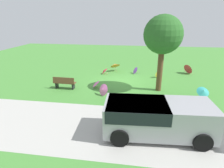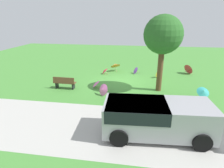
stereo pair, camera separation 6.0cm
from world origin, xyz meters
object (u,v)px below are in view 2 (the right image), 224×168
object	(u,v)px
park_bench	(64,83)
parasol_purple_1	(135,70)
van_dark	(154,116)
shade_tree	(163,35)
parasol_red_0	(104,71)
parasol_pink_0	(103,90)
parasol_red_1	(189,69)
parasol_yellow_0	(158,73)
parasol_teal_0	(203,92)
parasol_pink_1	(96,83)
parasol_orange_0	(115,65)

from	to	relation	value
park_bench	parasol_purple_1	world-z (taller)	park_bench
van_dark	parasol_purple_1	xyz separation A→B (m)	(1.12, -9.38, -0.59)
shade_tree	park_bench	bearing A→B (deg)	6.14
shade_tree	parasol_red_0	world-z (taller)	shade_tree
parasol_pink_0	parasol_red_1	size ratio (longest dim) A/B	0.85
parasol_yellow_0	parasol_purple_1	size ratio (longest dim) A/B	1.07
park_bench	parasol_purple_1	bearing A→B (deg)	-136.71
van_dark	shade_tree	size ratio (longest dim) A/B	0.91
parasol_red_0	parasol_purple_1	xyz separation A→B (m)	(-2.76, -0.55, -0.00)
parasol_yellow_0	parasol_purple_1	bearing A→B (deg)	-22.99
parasol_teal_0	parasol_pink_1	xyz separation A→B (m)	(7.22, -0.84, -0.15)
park_bench	shade_tree	bearing A→B (deg)	-173.86
parasol_pink_1	parasol_purple_1	bearing A→B (deg)	-123.35
parasol_orange_0	parasol_red_0	bearing A→B (deg)	53.90
parasol_pink_1	parasol_purple_1	world-z (taller)	parasol_purple_1
parasol_teal_0	parasol_purple_1	bearing A→B (deg)	-47.99
parasol_yellow_0	parasol_pink_0	size ratio (longest dim) A/B	0.92
parasol_teal_0	parasol_red_1	world-z (taller)	parasol_red_1
parasol_teal_0	parasol_pink_1	distance (m)	7.27
parasol_red_0	park_bench	bearing A→B (deg)	62.15
van_dark	shade_tree	xyz separation A→B (m)	(-0.68, -5.47, 2.90)
parasol_yellow_0	parasol_purple_1	xyz separation A→B (m)	(2.03, -0.86, -0.08)
parasol_red_0	parasol_yellow_0	distance (m)	4.80
van_dark	parasol_red_0	bearing A→B (deg)	-66.26
parasol_pink_1	parasol_red_1	world-z (taller)	parasol_red_1
van_dark	parasol_pink_1	size ratio (longest dim) A/B	6.48
parasol_red_0	parasol_pink_0	world-z (taller)	parasol_pink_0
van_dark	parasol_pink_1	bearing A→B (deg)	-53.62
parasol_red_0	parasol_pink_1	bearing A→B (deg)	90.47
parasol_teal_0	parasol_yellow_0	world-z (taller)	parasol_teal_0
van_dark	parasol_yellow_0	bearing A→B (deg)	-96.05
parasol_teal_0	parasol_purple_1	xyz separation A→B (m)	(4.49, -4.99, -0.18)
parasol_pink_0	shade_tree	bearing A→B (deg)	-158.13
parasol_yellow_0	parasol_pink_0	xyz separation A→B (m)	(3.98, 4.56, 0.01)
parasol_orange_0	parasol_teal_0	bearing A→B (deg)	139.02
parasol_red_0	parasol_red_1	distance (m)	7.76
van_dark	parasol_purple_1	world-z (taller)	van_dark
parasol_red_0	parasol_purple_1	bearing A→B (deg)	-168.74
park_bench	parasol_red_0	size ratio (longest dim) A/B	2.11
parasol_teal_0	parasol_yellow_0	bearing A→B (deg)	-59.15
parasol_teal_0	park_bench	bearing A→B (deg)	-2.15
parasol_pink_0	parasol_red_1	world-z (taller)	parasol_red_1
park_bench	parasol_pink_1	distance (m)	2.24
park_bench	parasol_yellow_0	size ratio (longest dim) A/B	1.96
van_dark	shade_tree	bearing A→B (deg)	-97.12
park_bench	parasol_orange_0	bearing A→B (deg)	-119.78
parasol_orange_0	van_dark	bearing A→B (deg)	107.01
parasol_yellow_0	parasol_pink_1	size ratio (longest dim) A/B	1.13
parasol_teal_0	parasol_purple_1	world-z (taller)	parasol_teal_0
parasol_teal_0	parasol_orange_0	distance (m)	8.50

